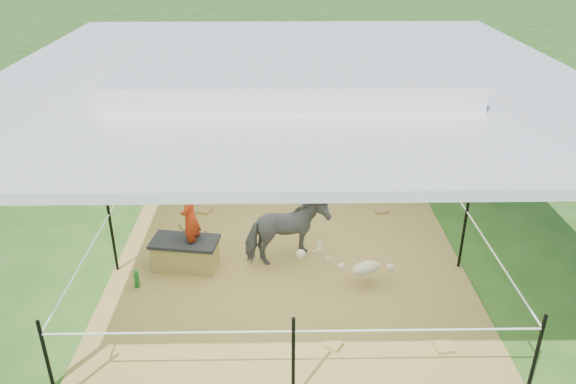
{
  "coord_description": "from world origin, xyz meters",
  "views": [
    {
      "loc": [
        -0.12,
        -6.21,
        4.17
      ],
      "look_at": [
        0.0,
        0.6,
        0.85
      ],
      "focal_mm": 35.0,
      "sensor_mm": 36.0,
      "label": 1
    }
  ],
  "objects_px": {
    "picnic_table_near": "(356,82)",
    "distant_person": "(374,81)",
    "pony": "(287,232)",
    "green_bottle": "(137,279)",
    "picnic_table_far": "(452,72)",
    "foal": "(366,266)",
    "woman": "(190,210)",
    "trash_barrel": "(445,102)",
    "straw_bale": "(186,255)"
  },
  "relations": [
    {
      "from": "pony",
      "to": "picnic_table_far",
      "type": "relative_size",
      "value": 0.55
    },
    {
      "from": "picnic_table_near",
      "to": "pony",
      "type": "bearing_deg",
      "value": -109.16
    },
    {
      "from": "picnic_table_far",
      "to": "distant_person",
      "type": "distance_m",
      "value": 2.86
    },
    {
      "from": "foal",
      "to": "picnic_table_far",
      "type": "distance_m",
      "value": 9.99
    },
    {
      "from": "pony",
      "to": "picnic_table_near",
      "type": "xyz_separation_m",
      "value": [
        1.93,
        8.04,
        -0.15
      ]
    },
    {
      "from": "picnic_table_near",
      "to": "woman",
      "type": "bearing_deg",
      "value": -116.85
    },
    {
      "from": "picnic_table_near",
      "to": "distant_person",
      "type": "distance_m",
      "value": 0.95
    },
    {
      "from": "foal",
      "to": "picnic_table_near",
      "type": "height_order",
      "value": "picnic_table_near"
    },
    {
      "from": "woman",
      "to": "trash_barrel",
      "type": "height_order",
      "value": "woman"
    },
    {
      "from": "woman",
      "to": "trash_barrel",
      "type": "distance_m",
      "value": 7.66
    },
    {
      "from": "picnic_table_far",
      "to": "distant_person",
      "type": "relative_size",
      "value": 1.71
    },
    {
      "from": "foal",
      "to": "distant_person",
      "type": "bearing_deg",
      "value": 57.87
    },
    {
      "from": "picnic_table_far",
      "to": "distant_person",
      "type": "height_order",
      "value": "distant_person"
    },
    {
      "from": "green_bottle",
      "to": "picnic_table_far",
      "type": "distance_m",
      "value": 11.36
    },
    {
      "from": "green_bottle",
      "to": "trash_barrel",
      "type": "height_order",
      "value": "trash_barrel"
    },
    {
      "from": "woman",
      "to": "distant_person",
      "type": "bearing_deg",
      "value": 162.97
    },
    {
      "from": "distant_person",
      "to": "picnic_table_far",
      "type": "bearing_deg",
      "value": -139.56
    },
    {
      "from": "trash_barrel",
      "to": "distant_person",
      "type": "bearing_deg",
      "value": 134.75
    },
    {
      "from": "distant_person",
      "to": "foal",
      "type": "bearing_deg",
      "value": 87.88
    },
    {
      "from": "foal",
      "to": "trash_barrel",
      "type": "bearing_deg",
      "value": 44.52
    },
    {
      "from": "woman",
      "to": "picnic_table_near",
      "type": "distance_m",
      "value": 8.75
    },
    {
      "from": "foal",
      "to": "picnic_table_near",
      "type": "bearing_deg",
      "value": 61.02
    },
    {
      "from": "woman",
      "to": "distant_person",
      "type": "distance_m",
      "value": 8.09
    },
    {
      "from": "picnic_table_near",
      "to": "picnic_table_far",
      "type": "relative_size",
      "value": 0.83
    },
    {
      "from": "green_bottle",
      "to": "picnic_table_near",
      "type": "relative_size",
      "value": 0.14
    },
    {
      "from": "trash_barrel",
      "to": "picnic_table_near",
      "type": "xyz_separation_m",
      "value": [
        -1.72,
        2.25,
        -0.13
      ]
    },
    {
      "from": "straw_bale",
      "to": "picnic_table_far",
      "type": "xyz_separation_m",
      "value": [
        5.98,
        8.84,
        0.2
      ]
    },
    {
      "from": "picnic_table_near",
      "to": "green_bottle",
      "type": "bearing_deg",
      "value": -119.55
    },
    {
      "from": "distant_person",
      "to": "picnic_table_near",
      "type": "bearing_deg",
      "value": -61.08
    },
    {
      "from": "pony",
      "to": "distant_person",
      "type": "bearing_deg",
      "value": -39.71
    },
    {
      "from": "straw_bale",
      "to": "pony",
      "type": "bearing_deg",
      "value": 4.53
    },
    {
      "from": "straw_bale",
      "to": "picnic_table_far",
      "type": "bearing_deg",
      "value": 55.92
    },
    {
      "from": "picnic_table_near",
      "to": "distant_person",
      "type": "bearing_deg",
      "value": -74.09
    },
    {
      "from": "straw_bale",
      "to": "foal",
      "type": "xyz_separation_m",
      "value": [
        2.31,
        -0.44,
        0.09
      ]
    },
    {
      "from": "picnic_table_near",
      "to": "foal",
      "type": "bearing_deg",
      "value": -101.97
    },
    {
      "from": "foal",
      "to": "picnic_table_near",
      "type": "xyz_separation_m",
      "value": [
        0.95,
        8.59,
        0.03
      ]
    },
    {
      "from": "straw_bale",
      "to": "trash_barrel",
      "type": "relative_size",
      "value": 0.87
    },
    {
      "from": "woman",
      "to": "picnic_table_near",
      "type": "bearing_deg",
      "value": 167.42
    },
    {
      "from": "green_bottle",
      "to": "distant_person",
      "type": "xyz_separation_m",
      "value": [
        4.14,
        7.74,
        0.43
      ]
    },
    {
      "from": "picnic_table_near",
      "to": "picnic_table_far",
      "type": "height_order",
      "value": "picnic_table_far"
    },
    {
      "from": "straw_bale",
      "to": "picnic_table_near",
      "type": "xyz_separation_m",
      "value": [
        3.25,
        8.14,
        0.13
      ]
    },
    {
      "from": "pony",
      "to": "woman",
      "type": "bearing_deg",
      "value": 72.72
    },
    {
      "from": "pony",
      "to": "picnic_table_far",
      "type": "distance_m",
      "value": 9.9
    },
    {
      "from": "straw_bale",
      "to": "woman",
      "type": "xyz_separation_m",
      "value": [
        0.1,
        -0.0,
        0.66
      ]
    },
    {
      "from": "straw_bale",
      "to": "distant_person",
      "type": "distance_m",
      "value": 8.13
    },
    {
      "from": "woman",
      "to": "distant_person",
      "type": "xyz_separation_m",
      "value": [
        3.49,
        7.29,
        -0.3
      ]
    },
    {
      "from": "foal",
      "to": "picnic_table_far",
      "type": "relative_size",
      "value": 0.5
    },
    {
      "from": "green_bottle",
      "to": "pony",
      "type": "relative_size",
      "value": 0.21
    },
    {
      "from": "foal",
      "to": "distant_person",
      "type": "distance_m",
      "value": 7.84
    },
    {
      "from": "pony",
      "to": "distant_person",
      "type": "height_order",
      "value": "distant_person"
    }
  ]
}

